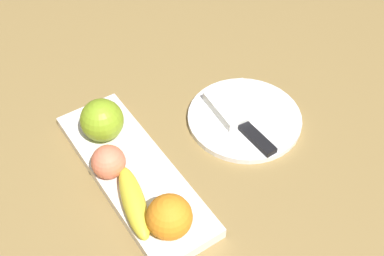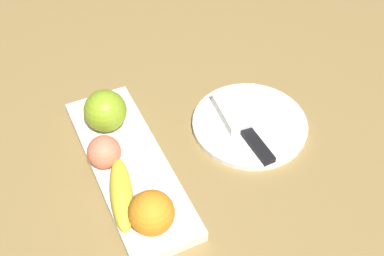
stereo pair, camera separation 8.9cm
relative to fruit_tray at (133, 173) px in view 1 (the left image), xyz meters
The scene contains 9 objects.
ground_plane 0.04m from the fruit_tray, 10.18° to the right, with size 2.40×2.40×0.00m, color olive.
fruit_tray is the anchor object (origin of this frame).
apple 0.11m from the fruit_tray, ahead, with size 0.08×0.08×0.08m, color #84A822.
banana 0.09m from the fruit_tray, 153.09° to the left, with size 0.15×0.04×0.04m, color yellow.
orange_near_apple 0.15m from the fruit_tray, behind, with size 0.07×0.07×0.07m, color orange.
peach 0.06m from the fruit_tray, 69.33° to the left, with size 0.06×0.06×0.06m, color #EA7857.
dinner_plate 0.26m from the fruit_tray, 90.00° to the right, with size 0.23×0.23×0.01m, color white.
folded_napkin 0.26m from the fruit_tray, 83.60° to the right, with size 0.11×0.10×0.02m, color white.
knife 0.24m from the fruit_tray, 101.94° to the right, with size 0.18×0.03×0.01m.
Camera 1 is at (-0.55, 0.22, 0.71)m, focal length 45.05 mm.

